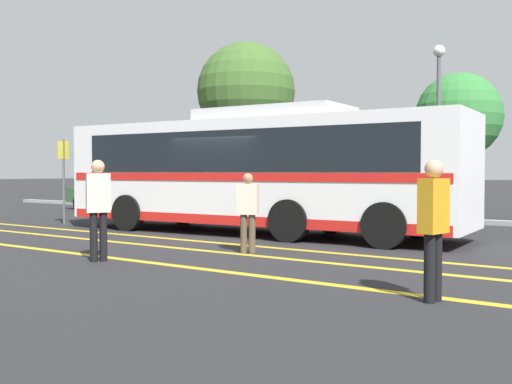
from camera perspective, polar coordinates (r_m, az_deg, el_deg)
The scene contains 15 objects.
ground_plane at distance 15.77m, azimuth -2.14°, elevation -4.01°, with size 220.00×220.00×0.00m, color #262628.
lane_strip_0 at distance 14.12m, azimuth -5.15°, elevation -4.71°, with size 0.20×30.99×0.01m, color gold.
lane_strip_1 at distance 13.21m, azimuth -8.59°, elevation -5.18°, with size 0.20×30.99×0.01m, color gold.
lane_strip_2 at distance 11.98m, azimuth -14.60°, elevation -5.96°, with size 0.20×30.99×0.01m, color gold.
curb_strip at distance 21.25m, azimuth 9.74°, elevation -2.29°, with size 38.99×0.36×0.15m, color #99999E.
transit_bus at distance 15.76m, azimuth 0.04°, elevation 2.14°, with size 11.43×3.23×3.27m.
parked_car_0 at distance 26.02m, azimuth -13.20°, elevation -0.05°, with size 4.90×2.11×1.50m.
parked_car_1 at distance 21.42m, azimuth -0.91°, elevation -0.62°, with size 4.74×1.98×1.30m.
pedestrian_0 at distance 12.01m, azimuth -0.78°, elevation -1.54°, with size 0.47×0.36×1.61m.
pedestrian_1 at distance 7.83m, azimuth 16.54°, elevation -2.63°, with size 0.29×0.45×1.79m.
pedestrian_2 at distance 11.26m, azimuth -14.80°, elevation -1.02°, with size 0.42×0.47×1.85m.
bus_stop_sign at distance 19.34m, azimuth -17.85°, elevation 1.91°, with size 0.07×0.40×2.64m.
street_lamp at distance 21.20m, azimuth 17.00°, elevation 7.83°, with size 0.40×0.40×5.88m.
tree_0 at distance 29.73m, azimuth -0.96°, elevation 9.51°, with size 4.81×4.81×7.96m.
tree_1 at distance 23.81m, azimuth 18.75°, elevation 6.86°, with size 3.20×3.20×5.33m.
Camera 1 is at (9.49, -12.49, 1.64)m, focal length 42.00 mm.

